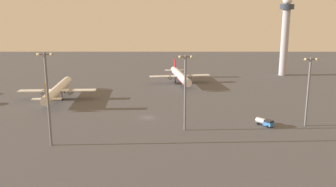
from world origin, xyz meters
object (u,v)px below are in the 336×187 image
(control_tower, at_px, (287,30))
(airplane_terminal_side, at_px, (182,76))
(apron_light_west, at_px, (50,94))
(airplane_far_stand, at_px, (59,90))
(apron_light_central, at_px, (310,87))
(fuel_truck, at_px, (267,122))
(apron_light_east, at_px, (187,88))

(control_tower, bearing_deg, airplane_terminal_side, -158.67)
(apron_light_west, bearing_deg, control_tower, 48.27)
(airplane_far_stand, relative_size, apron_light_central, 1.84)
(fuel_truck, xyz_separation_m, apron_light_east, (-27.57, -4.63, 12.85))
(fuel_truck, xyz_separation_m, apron_light_central, (13.71, 0.05, 12.12))
(apron_light_east, bearing_deg, apron_light_central, 6.47)
(apron_light_central, bearing_deg, airplane_terminal_side, 119.09)
(airplane_far_stand, bearing_deg, airplane_terminal_side, 29.35)
(apron_light_central, height_order, apron_light_west, apron_light_west)
(apron_light_east, height_order, apron_light_west, apron_light_west)
(control_tower, xyz_separation_m, apron_light_west, (-102.49, -114.92, -11.17))
(apron_light_east, height_order, apron_light_central, apron_light_east)
(apron_light_east, bearing_deg, airplane_terminal_side, 89.31)
(airplane_far_stand, distance_m, fuel_truck, 89.70)
(control_tower, relative_size, airplane_far_stand, 1.08)
(airplane_far_stand, height_order, apron_light_east, apron_light_east)
(airplane_far_stand, relative_size, apron_light_east, 1.74)
(apron_light_east, relative_size, apron_light_west, 0.91)
(control_tower, xyz_separation_m, apron_light_central, (-21.57, -96.69, -13.17))
(airplane_terminal_side, bearing_deg, control_tower, -167.32)
(apron_light_central, distance_m, apron_light_west, 82.97)
(fuel_truck, xyz_separation_m, apron_light_west, (-67.21, -18.18, 14.13))
(fuel_truck, height_order, apron_light_central, apron_light_central)
(fuel_truck, distance_m, apron_light_west, 71.05)
(fuel_truck, distance_m, apron_light_central, 18.29)
(control_tower, relative_size, apron_light_west, 1.71)
(fuel_truck, bearing_deg, apron_light_west, -24.88)
(airplane_terminal_side, distance_m, fuel_truck, 77.36)
(control_tower, distance_m, airplane_terminal_side, 70.21)
(airplane_far_stand, height_order, apron_light_west, apron_light_west)
(airplane_far_stand, bearing_deg, apron_light_east, -41.27)
(apron_light_central, bearing_deg, apron_light_east, -173.53)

